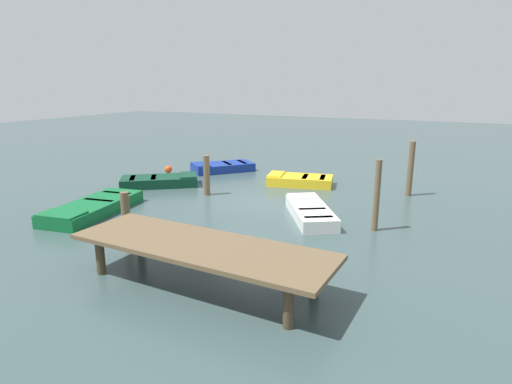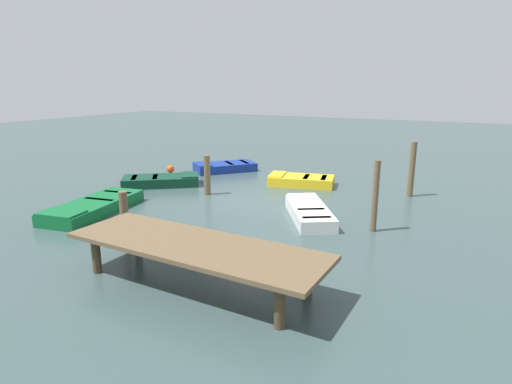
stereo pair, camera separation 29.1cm
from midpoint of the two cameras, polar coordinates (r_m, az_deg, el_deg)
name	(u,v)px [view 1 (the left image)]	position (r m, az deg, el deg)	size (l,w,h in m)	color
ground_plane	(256,201)	(15.94, -0.52, -1.22)	(80.00, 80.00, 0.00)	#384C4C
dock_segment	(201,248)	(9.30, -8.35, -7.50)	(5.99, 2.10, 0.95)	brown
rowboat_dark_green	(160,181)	(18.75, -13.19, 1.46)	(3.38, 3.01, 0.46)	#0C3823
rowboat_yellow	(300,180)	(18.48, 5.45, 1.60)	(2.98, 1.96, 0.46)	gold
rowboat_white	(310,212)	(13.99, 6.71, -2.65)	(2.59, 3.25, 0.46)	silver
rowboat_green	(93,208)	(15.43, -21.56, -1.95)	(2.05, 4.03, 0.46)	#0F602D
rowboat_blue	(222,167)	(21.41, -4.93, 3.38)	(3.03, 3.21, 0.46)	navy
mooring_piling_center	(377,196)	(12.96, 15.31, -0.48)	(0.18, 0.18, 2.15)	brown
mooring_piling_mid_right	(126,213)	(12.98, -17.73, -2.71)	(0.25, 0.25, 1.26)	brown
mooring_piling_mid_left	(207,175)	(16.78, -7.14, 2.24)	(0.25, 0.25, 1.58)	brown
mooring_piling_far_left	(411,169)	(17.49, 19.60, 2.96)	(0.22, 0.22, 2.14)	brown
marker_buoy	(168,169)	(20.79, -12.10, 2.97)	(0.36, 0.36, 0.48)	#262626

